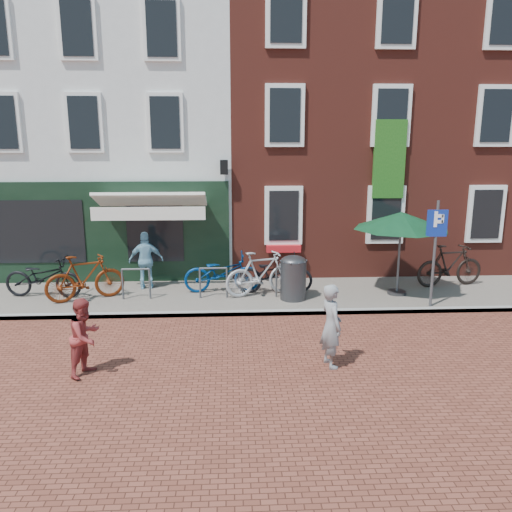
{
  "coord_description": "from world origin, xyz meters",
  "views": [
    {
      "loc": [
        -1.03,
        -11.74,
        4.23
      ],
      "look_at": [
        -0.38,
        1.28,
        1.2
      ],
      "focal_mm": 36.04,
      "sensor_mm": 36.0,
      "label": 1
    }
  ],
  "objects_px": {
    "litter_bin": "(293,275)",
    "bicycle_1": "(85,278)",
    "parking_sign": "(436,239)",
    "bicycle_5": "(450,265)",
    "bicycle_2": "(222,273)",
    "bicycle_3": "(261,273)",
    "cafe_person": "(146,260)",
    "boy": "(85,337)",
    "parasol": "(401,217)",
    "bicycle_4": "(274,274)",
    "bicycle_0": "(43,277)",
    "woman": "(331,326)"
  },
  "relations": [
    {
      "from": "woman",
      "to": "bicycle_1",
      "type": "distance_m",
      "value": 6.88
    },
    {
      "from": "bicycle_1",
      "to": "bicycle_3",
      "type": "bearing_deg",
      "value": -111.33
    },
    {
      "from": "cafe_person",
      "to": "bicycle_1",
      "type": "distance_m",
      "value": 1.74
    },
    {
      "from": "litter_bin",
      "to": "bicycle_1",
      "type": "xyz_separation_m",
      "value": [
        -5.36,
        0.18,
        -0.04
      ]
    },
    {
      "from": "bicycle_1",
      "to": "bicycle_5",
      "type": "relative_size",
      "value": 1.0
    },
    {
      "from": "woman",
      "to": "cafe_person",
      "type": "relative_size",
      "value": 1.0
    },
    {
      "from": "litter_bin",
      "to": "parasol",
      "type": "relative_size",
      "value": 0.49
    },
    {
      "from": "bicycle_3",
      "to": "bicycle_4",
      "type": "bearing_deg",
      "value": -80.68
    },
    {
      "from": "parasol",
      "to": "bicycle_0",
      "type": "xyz_separation_m",
      "value": [
        -9.38,
        0.2,
        -1.54
      ]
    },
    {
      "from": "parking_sign",
      "to": "bicycle_2",
      "type": "xyz_separation_m",
      "value": [
        -5.21,
        1.48,
        -1.17
      ]
    },
    {
      "from": "bicycle_1",
      "to": "bicycle_4",
      "type": "height_order",
      "value": "bicycle_1"
    },
    {
      "from": "parasol",
      "to": "boy",
      "type": "bearing_deg",
      "value": -149.19
    },
    {
      "from": "parking_sign",
      "to": "bicycle_1",
      "type": "distance_m",
      "value": 8.84
    },
    {
      "from": "parasol",
      "to": "bicycle_2",
      "type": "height_order",
      "value": "parasol"
    },
    {
      "from": "litter_bin",
      "to": "parking_sign",
      "type": "bearing_deg",
      "value": -12.7
    },
    {
      "from": "woman",
      "to": "bicycle_2",
      "type": "relative_size",
      "value": 0.78
    },
    {
      "from": "litter_bin",
      "to": "bicycle_2",
      "type": "distance_m",
      "value": 1.99
    },
    {
      "from": "bicycle_0",
      "to": "bicycle_1",
      "type": "height_order",
      "value": "bicycle_1"
    },
    {
      "from": "litter_bin",
      "to": "bicycle_4",
      "type": "bearing_deg",
      "value": 128.3
    },
    {
      "from": "bicycle_3",
      "to": "bicycle_0",
      "type": "bearing_deg",
      "value": 71.0
    },
    {
      "from": "litter_bin",
      "to": "bicycle_5",
      "type": "distance_m",
      "value": 4.65
    },
    {
      "from": "litter_bin",
      "to": "bicycle_4",
      "type": "height_order",
      "value": "litter_bin"
    },
    {
      "from": "bicycle_0",
      "to": "bicycle_2",
      "type": "xyz_separation_m",
      "value": [
        4.69,
        0.22,
        0.0
      ]
    },
    {
      "from": "bicycle_1",
      "to": "bicycle_5",
      "type": "distance_m",
      "value": 9.94
    },
    {
      "from": "woman",
      "to": "bicycle_2",
      "type": "distance_m",
      "value": 5.0
    },
    {
      "from": "bicycle_1",
      "to": "bicycle_2",
      "type": "distance_m",
      "value": 3.55
    },
    {
      "from": "bicycle_5",
      "to": "bicycle_2",
      "type": "bearing_deg",
      "value": 82.92
    },
    {
      "from": "litter_bin",
      "to": "woman",
      "type": "distance_m",
      "value": 3.81
    },
    {
      "from": "bicycle_0",
      "to": "woman",
      "type": "bearing_deg",
      "value": -115.62
    },
    {
      "from": "boy",
      "to": "bicycle_4",
      "type": "height_order",
      "value": "boy"
    },
    {
      "from": "bicycle_2",
      "to": "bicycle_0",
      "type": "bearing_deg",
      "value": 90.11
    },
    {
      "from": "bicycle_3",
      "to": "bicycle_5",
      "type": "height_order",
      "value": "same"
    },
    {
      "from": "bicycle_4",
      "to": "litter_bin",
      "type": "bearing_deg",
      "value": -138.87
    },
    {
      "from": "boy",
      "to": "bicycle_5",
      "type": "height_order",
      "value": "boy"
    },
    {
      "from": "litter_bin",
      "to": "bicycle_1",
      "type": "distance_m",
      "value": 5.36
    },
    {
      "from": "woman",
      "to": "bicycle_1",
      "type": "bearing_deg",
      "value": 40.53
    },
    {
      "from": "bicycle_5",
      "to": "bicycle_0",
      "type": "bearing_deg",
      "value": 83.14
    },
    {
      "from": "woman",
      "to": "bicycle_2",
      "type": "height_order",
      "value": "woman"
    },
    {
      "from": "cafe_person",
      "to": "bicycle_1",
      "type": "relative_size",
      "value": 0.8
    },
    {
      "from": "boy",
      "to": "bicycle_3",
      "type": "xyz_separation_m",
      "value": [
        3.44,
        4.3,
        -0.02
      ]
    },
    {
      "from": "boy",
      "to": "bicycle_5",
      "type": "bearing_deg",
      "value": -37.19
    },
    {
      "from": "cafe_person",
      "to": "bicycle_0",
      "type": "bearing_deg",
      "value": 7.0
    },
    {
      "from": "litter_bin",
      "to": "parking_sign",
      "type": "relative_size",
      "value": 0.47
    },
    {
      "from": "parasol",
      "to": "bicycle_3",
      "type": "xyz_separation_m",
      "value": [
        -3.65,
        0.07,
        -1.48
      ]
    },
    {
      "from": "bicycle_1",
      "to": "bicycle_4",
      "type": "bearing_deg",
      "value": -109.37
    },
    {
      "from": "bicycle_2",
      "to": "parasol",
      "type": "bearing_deg",
      "value": -97.76
    },
    {
      "from": "bicycle_5",
      "to": "parking_sign",
      "type": "bearing_deg",
      "value": 136.28
    },
    {
      "from": "bicycle_3",
      "to": "bicycle_5",
      "type": "relative_size",
      "value": 1.0
    },
    {
      "from": "bicycle_2",
      "to": "bicycle_3",
      "type": "relative_size",
      "value": 1.03
    },
    {
      "from": "boy",
      "to": "bicycle_3",
      "type": "relative_size",
      "value": 0.72
    }
  ]
}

